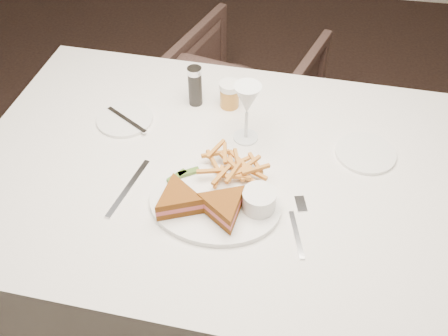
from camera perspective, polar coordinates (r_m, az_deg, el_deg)
ground at (r=1.95m, az=-3.93°, el=-13.65°), size 5.00×5.00×0.00m
table at (r=1.58m, az=0.31°, el=-9.52°), size 1.40×0.96×0.75m
chair_far at (r=2.33m, az=2.60°, el=9.28°), size 0.71×0.68×0.59m
table_setting at (r=1.25m, az=-0.02°, el=0.14°), size 0.83×0.63×0.18m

